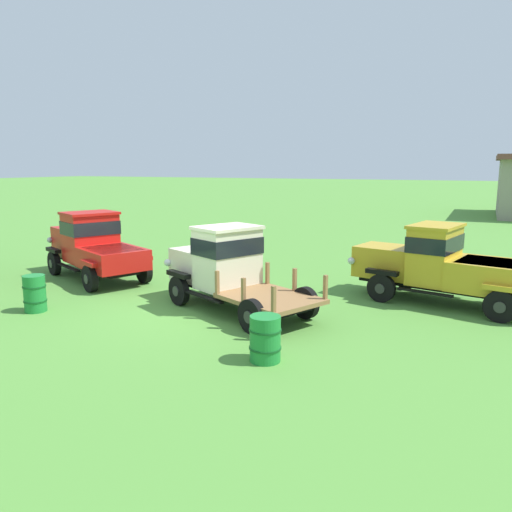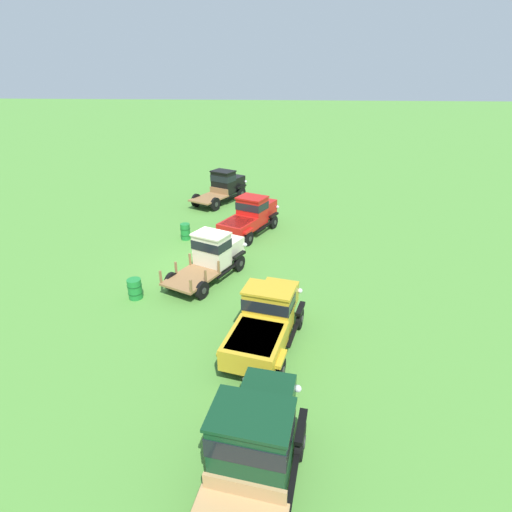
% 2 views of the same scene
% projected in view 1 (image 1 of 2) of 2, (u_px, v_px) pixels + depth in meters
% --- Properties ---
extents(ground_plane, '(240.00, 240.00, 0.00)m').
position_uv_depth(ground_plane, '(195.00, 311.00, 12.49)').
color(ground_plane, '#518E38').
extents(vintage_truck_second_in_line, '(4.88, 3.36, 2.13)m').
position_uv_depth(vintage_truck_second_in_line, '(93.00, 245.00, 16.04)').
color(vintage_truck_second_in_line, black).
rests_on(vintage_truck_second_in_line, ground).
extents(vintage_truck_midrow_center, '(4.88, 3.34, 2.10)m').
position_uv_depth(vintage_truck_midrow_center, '(224.00, 266.00, 12.73)').
color(vintage_truck_midrow_center, black).
rests_on(vintage_truck_midrow_center, ground).
extents(vintage_truck_far_side, '(4.99, 2.80, 2.07)m').
position_uv_depth(vintage_truck_far_side, '(444.00, 265.00, 13.08)').
color(vintage_truck_far_side, black).
rests_on(vintage_truck_far_side, ground).
extents(oil_drum_beside_row, '(0.56, 0.56, 0.92)m').
position_uv_depth(oil_drum_beside_row, '(35.00, 293.00, 12.39)').
color(oil_drum_beside_row, '#1E7F33').
rests_on(oil_drum_beside_row, ground).
extents(oil_drum_near_fence, '(0.61, 0.61, 0.87)m').
position_uv_depth(oil_drum_near_fence, '(265.00, 339.00, 9.23)').
color(oil_drum_near_fence, '#1E7F33').
rests_on(oil_drum_near_fence, ground).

